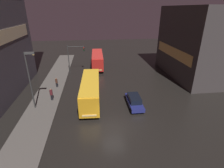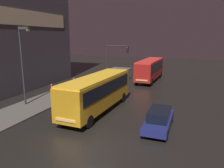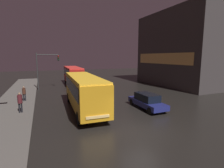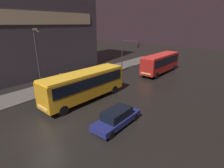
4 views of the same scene
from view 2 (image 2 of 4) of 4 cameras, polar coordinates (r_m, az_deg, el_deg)
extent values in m
plane|color=black|center=(14.11, -5.52, -16.45)|extent=(120.00, 120.00, 0.00)
cube|color=#56514C|center=(26.47, -13.47, -2.67)|extent=(4.00, 48.00, 0.15)
cube|color=beige|center=(27.69, -23.96, 15.76)|extent=(0.24, 18.92, 1.80)
cube|color=orange|center=(19.87, -3.78, -2.10)|extent=(2.84, 10.14, 2.57)
cube|color=black|center=(19.74, -3.81, -0.60)|extent=(2.87, 9.34, 1.10)
cube|color=yellow|center=(19.57, -3.84, 1.77)|extent=(2.78, 9.94, 0.16)
cube|color=#F4CC72|center=(16.03, -12.05, -9.27)|extent=(1.69, 0.17, 0.20)
cylinder|color=black|center=(16.75, -5.99, -9.75)|extent=(0.29, 1.01, 1.00)
cylinder|color=black|center=(17.88, -12.28, -8.52)|extent=(0.29, 1.01, 1.00)
cylinder|color=black|center=(22.99, 2.84, -3.52)|extent=(0.29, 1.01, 1.00)
cylinder|color=black|center=(23.83, -2.16, -2.94)|extent=(0.29, 1.01, 1.00)
cube|color=#AD1E19|center=(34.30, 9.85, 3.86)|extent=(2.62, 9.62, 2.54)
cube|color=black|center=(34.23, 9.89, 4.72)|extent=(2.66, 8.85, 1.10)
cube|color=red|center=(34.13, 9.94, 6.10)|extent=(2.57, 9.42, 0.16)
cube|color=#F4CC72|center=(29.85, 7.75, 0.97)|extent=(1.65, 0.15, 0.20)
cylinder|color=black|center=(31.05, 10.31, 0.48)|extent=(0.28, 1.01, 1.00)
cylinder|color=black|center=(31.56, 6.50, 0.79)|extent=(0.28, 1.01, 1.00)
cylinder|color=black|center=(37.57, 12.52, 2.44)|extent=(0.28, 1.01, 1.00)
cylinder|color=black|center=(37.99, 9.33, 2.67)|extent=(0.28, 1.01, 1.00)
cube|color=navy|center=(16.92, 12.13, -9.55)|extent=(1.73, 4.77, 0.50)
cube|color=black|center=(16.71, 12.22, -7.64)|extent=(1.47, 2.62, 0.70)
cylinder|color=black|center=(15.39, 14.01, -12.88)|extent=(0.20, 0.64, 0.64)
cylinder|color=black|center=(15.61, 8.20, -12.24)|extent=(0.20, 0.64, 0.64)
cylinder|color=black|center=(18.48, 15.34, -8.58)|extent=(0.20, 0.64, 0.64)
cylinder|color=black|center=(18.67, 10.54, -8.12)|extent=(0.20, 0.64, 0.64)
cylinder|color=black|center=(23.70, -15.53, -3.26)|extent=(0.14, 0.14, 0.88)
cylinder|color=black|center=(23.60, -15.17, -3.31)|extent=(0.14, 0.14, 0.88)
cylinder|color=#4C191E|center=(23.45, -15.46, -1.39)|extent=(0.57, 0.57, 0.73)
sphere|color=#8C664C|center=(23.35, -15.53, -0.26)|extent=(0.22, 0.22, 0.22)
cylinder|color=black|center=(27.42, -9.98, -0.99)|extent=(0.14, 0.14, 0.79)
cylinder|color=black|center=(27.33, -9.65, -1.02)|extent=(0.14, 0.14, 0.79)
cylinder|color=#422319|center=(27.22, -9.87, 0.47)|extent=(0.51, 0.51, 0.66)
sphere|color=#8C664C|center=(27.13, -9.91, 1.38)|extent=(0.22, 0.22, 0.22)
cylinder|color=#2D2D2D|center=(32.87, -1.31, 5.50)|extent=(0.16, 0.16, 5.72)
cylinder|color=#2D2D2D|center=(32.10, 1.32, 9.93)|extent=(3.16, 0.12, 0.12)
cube|color=black|center=(31.64, 4.04, 8.96)|extent=(0.30, 0.24, 0.90)
sphere|color=red|center=(31.49, 3.97, 9.45)|extent=(0.18, 0.18, 0.18)
sphere|color=#3B2B07|center=(31.50, 3.97, 8.95)|extent=(0.18, 0.18, 0.18)
sphere|color=black|center=(31.52, 3.96, 8.44)|extent=(0.18, 0.18, 0.18)
cylinder|color=#2D2D2D|center=(22.78, -22.36, 4.19)|extent=(0.18, 0.18, 7.52)
cube|color=#383838|center=(22.20, -21.98, 13.40)|extent=(1.10, 0.36, 0.24)
sphere|color=#F4CC72|center=(21.93, -21.16, 13.09)|extent=(0.32, 0.32, 0.32)
camera|label=1|loc=(10.65, -108.32, 28.41)|focal=28.00mm
camera|label=3|loc=(11.91, -62.00, -2.49)|focal=28.00mm
camera|label=4|loc=(7.87, 69.51, 14.95)|focal=28.00mm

